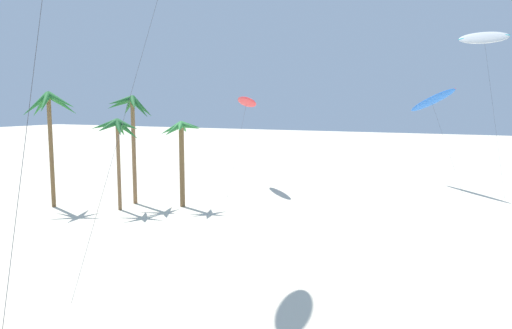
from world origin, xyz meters
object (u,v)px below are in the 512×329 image
palm_tree_0 (50,112)px  palm_tree_2 (181,137)px  palm_tree_3 (117,132)px  flying_kite_2 (431,101)px  flying_kite_5 (247,102)px  flying_kite_8 (484,38)px  palm_tree_1 (132,113)px

palm_tree_0 → palm_tree_2: size_ratio=1.34×
palm_tree_3 → palm_tree_2: bearing=40.5°
flying_kite_2 → flying_kite_5: flying_kite_2 is taller
palm_tree_0 → palm_tree_3: size_ratio=1.29×
palm_tree_3 → flying_kite_8: 36.67m
palm_tree_3 → flying_kite_5: bearing=73.3°
palm_tree_0 → palm_tree_3: palm_tree_0 is taller
palm_tree_3 → flying_kite_2: flying_kite_2 is taller
palm_tree_1 → palm_tree_3: size_ratio=1.25×
palm_tree_2 → palm_tree_1: bearing=-171.4°
palm_tree_0 → flying_kite_8: 41.48m
palm_tree_0 → flying_kite_8: (31.73, 25.73, 7.18)m
palm_tree_3 → flying_kite_2: (21.46, 22.44, 2.50)m
flying_kite_2 → palm_tree_1: bearing=-138.1°
palm_tree_0 → palm_tree_1: bearing=38.0°
palm_tree_1 → flying_kite_2: flying_kite_2 is taller
palm_tree_2 → palm_tree_0: bearing=-154.0°
palm_tree_1 → flying_kite_5: size_ratio=0.98×
palm_tree_2 → flying_kite_8: bearing=43.6°
palm_tree_2 → palm_tree_3: bearing=-139.5°
flying_kite_8 → palm_tree_2: bearing=-136.4°
palm_tree_0 → palm_tree_3: 6.11m
flying_kite_5 → palm_tree_2: bearing=-92.5°
flying_kite_2 → flying_kite_8: 7.95m
palm_tree_0 → flying_kite_8: size_ratio=0.60×
palm_tree_1 → flying_kite_8: size_ratio=0.58×
flying_kite_2 → flying_kite_8: (4.53, 1.90, 6.25)m
flying_kite_5 → flying_kite_8: size_ratio=0.59×
palm_tree_1 → palm_tree_3: bearing=-77.2°
palm_tree_1 → flying_kite_5: bearing=67.3°
flying_kite_5 → flying_kite_8: 24.58m
palm_tree_0 → palm_tree_2: palm_tree_0 is taller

